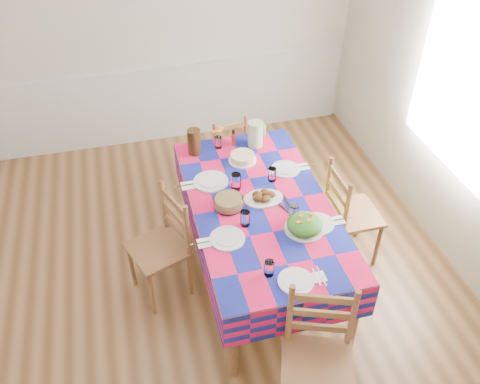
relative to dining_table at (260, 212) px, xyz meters
name	(u,v)px	position (x,y,z in m)	size (l,w,h in m)	color
room	(193,165)	(-0.54, -0.12, 0.65)	(4.58, 5.08, 2.78)	brown
wainscot	(159,102)	(-0.54, 2.36, -0.21)	(4.41, 0.06, 0.92)	silver
window_right	(461,87)	(1.69, 0.18, 0.80)	(1.40, 1.40, 0.00)	white
dining_table	(260,212)	(0.00, 0.00, 0.00)	(1.09, 2.02, 0.79)	brown
setting_near_head	(287,276)	(-0.05, -0.80, 0.11)	(0.40, 0.27, 0.12)	white
setting_left_near	(233,231)	(-0.29, -0.28, 0.12)	(0.48, 0.29, 0.13)	white
setting_left_far	(219,182)	(-0.27, 0.32, 0.12)	(0.53, 0.32, 0.14)	white
setting_right_near	(310,219)	(0.30, -0.30, 0.11)	(0.47, 0.27, 0.12)	white
setting_right_far	(281,171)	(0.28, 0.33, 0.11)	(0.47, 0.27, 0.12)	white
meat_platter	(263,197)	(0.04, 0.04, 0.11)	(0.32, 0.23, 0.06)	white
salad_platter	(304,225)	(0.23, -0.37, 0.14)	(0.30, 0.30, 0.13)	white
pasta_bowl	(228,202)	(-0.25, 0.03, 0.13)	(0.23, 0.23, 0.08)	white
cake	(243,158)	(0.01, 0.59, 0.12)	(0.25, 0.25, 0.07)	white
serving_utensils	(288,208)	(0.20, -0.11, 0.09)	(0.15, 0.33, 0.01)	black
flower_vase	(218,139)	(-0.15, 0.85, 0.18)	(0.13, 0.11, 0.21)	white
hot_sauce	(233,138)	(-0.01, 0.86, 0.16)	(0.04, 0.04, 0.15)	red
green_pitcher	(255,134)	(0.19, 0.81, 0.21)	(0.14, 0.14, 0.24)	#A8CB8F
tea_pitcher	(194,142)	(-0.38, 0.82, 0.21)	(0.12, 0.12, 0.24)	#301E0A
name_card	(299,293)	(-0.01, -0.94, 0.10)	(0.08, 0.03, 0.02)	white
chair_near	(317,360)	(0.02, -1.27, -0.19)	(0.58, 0.57, 1.04)	brown
chair_far	(226,151)	(0.01, 1.28, -0.27)	(0.45, 0.44, 0.88)	brown
chair_left	(163,247)	(-0.81, 0.02, -0.22)	(0.54, 0.55, 0.98)	brown
chair_right	(349,215)	(0.80, 0.00, -0.21)	(0.42, 0.44, 0.99)	brown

